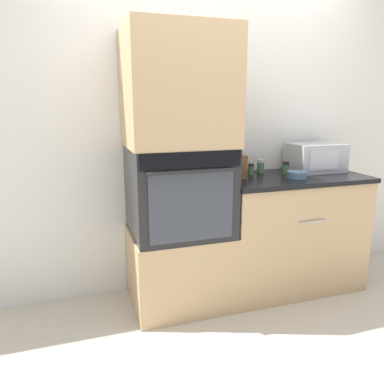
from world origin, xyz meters
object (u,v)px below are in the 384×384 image
wall_oven (179,190)px  condiment_jar_near (261,166)px  condiment_jar_far (286,168)px  knife_block (237,166)px  condiment_jar_mid (251,169)px  microwave (315,157)px  bowl (297,175)px

wall_oven → condiment_jar_near: 0.77m
condiment_jar_far → knife_block: bearing=-174.2°
condiment_jar_near → condiment_jar_mid: size_ratio=1.27×
microwave → knife_block: 0.74m
microwave → bowl: size_ratio=2.86×
condiment_jar_mid → condiment_jar_far: bearing=-10.7°
knife_block → condiment_jar_near: size_ratio=2.04×
condiment_jar_far → condiment_jar_near: bearing=152.3°
knife_block → bowl: knife_block is taller
bowl → condiment_jar_mid: (-0.26, 0.24, 0.02)m
bowl → condiment_jar_mid: 0.36m
knife_block → condiment_jar_near: bearing=26.8°
bowl → condiment_jar_far: size_ratio=1.60×
wall_oven → bowl: 0.91m
wall_oven → microwave: wall_oven is taller
microwave → condiment_jar_far: bearing=-177.3°
wall_oven → condiment_jar_mid: (0.64, 0.15, 0.09)m
wall_oven → condiment_jar_far: size_ratio=7.35×
knife_block → condiment_jar_far: 0.45m
wall_oven → condiment_jar_near: size_ratio=6.39×
knife_block → bowl: (0.43, -0.14, -0.06)m
knife_block → condiment_jar_near: 0.31m
condiment_jar_mid → condiment_jar_far: (0.28, -0.05, 0.00)m
wall_oven → bowl: wall_oven is taller
bowl → condiment_jar_near: (-0.16, 0.28, 0.03)m
wall_oven → knife_block: size_ratio=3.13×
microwave → condiment_jar_mid: microwave is taller
wall_oven → condiment_jar_near: bearing=14.1°
condiment_jar_near → condiment_jar_mid: bearing=-159.8°
microwave → condiment_jar_near: size_ratio=3.97×
condiment_jar_mid → microwave: bearing=-4.0°
condiment_jar_far → wall_oven: bearing=-174.1°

